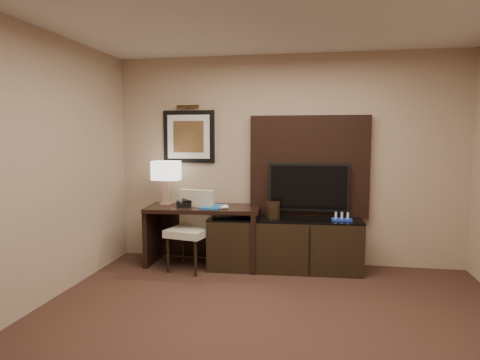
% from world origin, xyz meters
% --- Properties ---
extents(floor, '(4.50, 5.00, 0.01)m').
position_xyz_m(floor, '(0.00, 0.00, -0.01)').
color(floor, '#371F18').
rests_on(floor, ground).
extents(wall_back, '(4.50, 0.01, 2.70)m').
position_xyz_m(wall_back, '(0.00, 2.50, 1.35)').
color(wall_back, tan).
rests_on(wall_back, floor).
extents(wall_front, '(4.50, 0.01, 2.70)m').
position_xyz_m(wall_front, '(0.00, -2.50, 1.35)').
color(wall_front, tan).
rests_on(wall_front, floor).
extents(desk, '(1.47, 0.73, 0.77)m').
position_xyz_m(desk, '(-1.02, 2.14, 0.38)').
color(desk, black).
rests_on(desk, floor).
extents(credenza, '(1.90, 0.62, 0.65)m').
position_xyz_m(credenza, '(0.02, 2.15, 0.32)').
color(credenza, black).
rests_on(credenza, floor).
extents(tv_wall_panel, '(1.50, 0.12, 1.30)m').
position_xyz_m(tv_wall_panel, '(0.30, 2.44, 1.27)').
color(tv_wall_panel, black).
rests_on(tv_wall_panel, wall_back).
extents(tv, '(1.00, 0.08, 0.60)m').
position_xyz_m(tv, '(0.30, 2.34, 1.02)').
color(tv, black).
rests_on(tv, tv_wall_panel).
extents(artwork, '(0.70, 0.04, 0.70)m').
position_xyz_m(artwork, '(-1.30, 2.48, 1.65)').
color(artwork, black).
rests_on(artwork, wall_back).
extents(picture_light, '(0.04, 0.04, 0.30)m').
position_xyz_m(picture_light, '(-1.30, 2.44, 2.05)').
color(picture_light, '#423115').
rests_on(picture_light, wall_back).
extents(desk_chair, '(0.57, 0.63, 0.98)m').
position_xyz_m(desk_chair, '(-1.14, 1.91, 0.49)').
color(desk_chair, beige).
rests_on(desk_chair, floor).
extents(table_lamp, '(0.37, 0.22, 0.60)m').
position_xyz_m(table_lamp, '(-1.54, 2.24, 1.06)').
color(table_lamp, tan).
rests_on(table_lamp, desk).
extents(desk_phone, '(0.23, 0.22, 0.09)m').
position_xyz_m(desk_phone, '(-1.26, 2.08, 0.81)').
color(desk_phone, black).
rests_on(desk_phone, desk).
extents(blue_folder, '(0.26, 0.34, 0.02)m').
position_xyz_m(blue_folder, '(-0.89, 2.07, 0.78)').
color(blue_folder, '#195AA5').
rests_on(blue_folder, desk).
extents(book, '(0.17, 0.06, 0.22)m').
position_xyz_m(book, '(-0.85, 2.07, 0.88)').
color(book, '#C1BB98').
rests_on(book, desk).
extents(ice_bucket, '(0.21, 0.21, 0.20)m').
position_xyz_m(ice_bucket, '(-0.13, 2.13, 0.75)').
color(ice_bucket, black).
rests_on(ice_bucket, credenza).
extents(minibar_tray, '(0.25, 0.16, 0.09)m').
position_xyz_m(minibar_tray, '(0.71, 2.14, 0.69)').
color(minibar_tray, '#1B35B0').
rests_on(minibar_tray, credenza).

